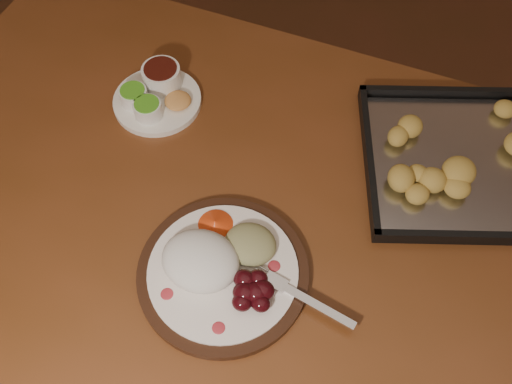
% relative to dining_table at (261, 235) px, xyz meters
% --- Properties ---
extents(dining_table, '(1.51, 0.92, 0.75)m').
position_rel_dining_table_xyz_m(dining_table, '(0.00, 0.00, 0.00)').
color(dining_table, brown).
rests_on(dining_table, ground).
extents(dinner_plate, '(0.38, 0.29, 0.07)m').
position_rel_dining_table_xyz_m(dinner_plate, '(-0.02, -0.14, 0.12)').
color(dinner_plate, black).
rests_on(dinner_plate, dining_table).
extents(condiment_saucer, '(0.18, 0.18, 0.06)m').
position_rel_dining_table_xyz_m(condiment_saucer, '(-0.30, 0.16, 0.12)').
color(condiment_saucer, white).
rests_on(condiment_saucer, dining_table).
extents(baking_tray, '(0.56, 0.49, 0.05)m').
position_rel_dining_table_xyz_m(baking_tray, '(0.36, 0.26, 0.11)').
color(baking_tray, black).
rests_on(baking_tray, dining_table).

